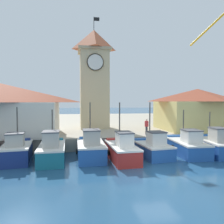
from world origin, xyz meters
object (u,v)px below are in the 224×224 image
object	(u,v)px
fishing_boat_mid_right	(153,148)
fishing_boat_left_outer	(17,151)
fishing_boat_mid_left	(91,148)
fishing_boat_left_inner	(52,150)
warehouse_right	(197,109)
clock_tower	(94,77)
fishing_boat_right_outer	(213,145)
warehouse_left	(0,109)
fishing_boat_center	(122,150)
dock_worker_near_tower	(147,127)
fishing_boat_right_inner	(187,146)

from	to	relation	value
fishing_boat_mid_right	fishing_boat_left_outer	bearing A→B (deg)	178.11
fishing_boat_mid_left	fishing_boat_mid_right	xyz separation A→B (m)	(5.10, -0.19, -0.10)
fishing_boat_left_inner	warehouse_right	world-z (taller)	warehouse_right
clock_tower	fishing_boat_left_outer	bearing A→B (deg)	-123.42
fishing_boat_right_outer	warehouse_left	world-z (taller)	warehouse_left
fishing_boat_left_outer	clock_tower	xyz separation A→B (m)	(6.84, 10.37, 6.90)
fishing_boat_center	fishing_boat_mid_right	size ratio (longest dim) A/B	1.12
fishing_boat_mid_right	clock_tower	distance (m)	13.37
fishing_boat_right_outer	clock_tower	size ratio (longest dim) A/B	0.37
fishing_boat_mid_left	dock_worker_near_tower	distance (m)	7.06
fishing_boat_center	clock_tower	bearing A→B (deg)	95.74
clock_tower	dock_worker_near_tower	world-z (taller)	clock_tower
fishing_boat_center	dock_worker_near_tower	size ratio (longest dim) A/B	3.12
fishing_boat_right_inner	fishing_boat_mid_left	bearing A→B (deg)	-179.77
fishing_boat_center	warehouse_right	world-z (taller)	warehouse_right
fishing_boat_left_outer	warehouse_right	world-z (taller)	warehouse_right
fishing_boat_right_outer	dock_worker_near_tower	world-z (taller)	fishing_boat_right_outer
fishing_boat_center	fishing_boat_right_inner	size ratio (longest dim) A/B	0.97
fishing_boat_left_outer	warehouse_left	size ratio (longest dim) A/B	0.38
fishing_boat_left_inner	dock_worker_near_tower	distance (m)	9.74
fishing_boat_right_inner	fishing_boat_right_outer	world-z (taller)	fishing_boat_right_inner
fishing_boat_left_inner	fishing_boat_mid_right	bearing A→B (deg)	-0.61
fishing_boat_right_outer	warehouse_left	xyz separation A→B (m)	(-19.11, 6.09, 3.03)
fishing_boat_mid_right	warehouse_right	bearing A→B (deg)	40.81
fishing_boat_left_outer	fishing_boat_right_inner	xyz separation A→B (m)	(13.90, -0.13, -0.04)
warehouse_left	dock_worker_near_tower	xyz separation A→B (m)	(14.39, -2.13, -1.80)
clock_tower	warehouse_right	size ratio (longest dim) A/B	1.54
fishing_boat_center	warehouse_left	distance (m)	13.06
fishing_boat_left_inner	fishing_boat_right_inner	bearing A→B (deg)	0.69
clock_tower	dock_worker_near_tower	bearing A→B (deg)	-55.66
fishing_boat_left_inner	fishing_boat_center	world-z (taller)	fishing_boat_center
dock_worker_near_tower	fishing_boat_right_inner	bearing A→B (deg)	-56.94
warehouse_left	fishing_boat_left_outer	bearing A→B (deg)	-63.07
fishing_boat_right_inner	fishing_boat_mid_right	bearing A→B (deg)	-175.99
clock_tower	fishing_boat_right_inner	bearing A→B (deg)	-56.10
clock_tower	fishing_boat_center	bearing A→B (deg)	-84.26
fishing_boat_left_inner	dock_worker_near_tower	size ratio (longest dim) A/B	3.04
fishing_boat_mid_left	warehouse_right	bearing A→B (deg)	27.53
warehouse_left	clock_tower	bearing A→B (deg)	25.85
fishing_boat_left_inner	clock_tower	world-z (taller)	clock_tower
fishing_boat_right_outer	dock_worker_near_tower	distance (m)	6.28
fishing_boat_mid_right	clock_tower	bearing A→B (deg)	109.88
fishing_boat_left_outer	fishing_boat_mid_right	bearing A→B (deg)	-1.89
fishing_boat_center	fishing_boat_right_outer	size ratio (longest dim) A/B	0.97
fishing_boat_mid_left	warehouse_left	distance (m)	10.73
warehouse_left	dock_worker_near_tower	world-z (taller)	warehouse_left
fishing_boat_left_inner	warehouse_left	xyz separation A→B (m)	(-5.51, 5.93, 3.04)
fishing_boat_left_outer	fishing_boat_mid_right	size ratio (longest dim) A/B	0.96
fishing_boat_right_outer	clock_tower	world-z (taller)	clock_tower
fishing_boat_right_inner	fishing_boat_left_inner	bearing A→B (deg)	-179.31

